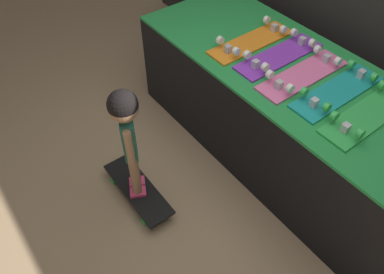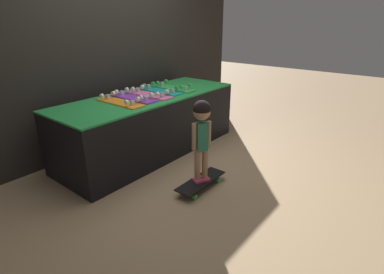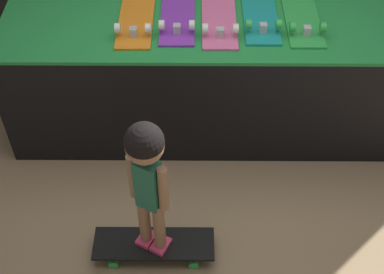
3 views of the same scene
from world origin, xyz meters
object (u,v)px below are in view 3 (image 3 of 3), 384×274
object	(u,v)px
child	(147,168)
skateboard_on_floor	(154,245)
skateboard_teal_on_rack	(259,9)
skateboard_pink_on_rack	(219,13)
skateboard_orange_on_rack	(137,12)
skateboard_purple_on_rack	(178,10)
skateboard_green_on_rack	(301,11)

from	to	relation	value
child	skateboard_on_floor	bearing A→B (deg)	-89.35
skateboard_teal_on_rack	skateboard_on_floor	size ratio (longest dim) A/B	1.05
skateboard_pink_on_rack	skateboard_teal_on_rack	world-z (taller)	same
skateboard_orange_on_rack	skateboard_teal_on_rack	size ratio (longest dim) A/B	1.00
skateboard_orange_on_rack	skateboard_pink_on_rack	bearing A→B (deg)	-0.12
skateboard_teal_on_rack	skateboard_on_floor	bearing A→B (deg)	-117.29
skateboard_teal_on_rack	child	distance (m)	1.27
skateboard_on_floor	skateboard_orange_on_rack	bearing A→B (deg)	96.38
skateboard_pink_on_rack	skateboard_teal_on_rack	size ratio (longest dim) A/B	1.00
skateboard_orange_on_rack	skateboard_on_floor	world-z (taller)	skateboard_orange_on_rack
skateboard_pink_on_rack	child	distance (m)	1.14
skateboard_purple_on_rack	skateboard_green_on_rack	xyz separation A→B (m)	(0.70, -0.01, 0.00)
skateboard_on_floor	skateboard_teal_on_rack	bearing A→B (deg)	62.71
skateboard_pink_on_rack	child	size ratio (longest dim) A/B	0.77
skateboard_pink_on_rack	skateboard_green_on_rack	distance (m)	0.47
skateboard_orange_on_rack	skateboard_pink_on_rack	distance (m)	0.47
skateboard_green_on_rack	skateboard_orange_on_rack	bearing A→B (deg)	-178.96
skateboard_green_on_rack	child	world-z (taller)	child
skateboard_pink_on_rack	skateboard_on_floor	xyz separation A→B (m)	(-0.35, -1.08, -0.71)
skateboard_purple_on_rack	skateboard_green_on_rack	bearing A→B (deg)	-1.06
skateboard_orange_on_rack	skateboard_green_on_rack	xyz separation A→B (m)	(0.93, 0.02, 0.00)
skateboard_purple_on_rack	skateboard_on_floor	xyz separation A→B (m)	(-0.11, -1.11, -0.71)
child	skateboard_green_on_rack	bearing A→B (deg)	80.72
skateboard_orange_on_rack	skateboard_purple_on_rack	xyz separation A→B (m)	(0.23, 0.03, 0.00)
skateboard_purple_on_rack	skateboard_on_floor	size ratio (longest dim) A/B	1.05
skateboard_teal_on_rack	skateboard_on_floor	world-z (taller)	skateboard_teal_on_rack
skateboard_orange_on_rack	skateboard_pink_on_rack	world-z (taller)	same
skateboard_purple_on_rack	skateboard_pink_on_rack	distance (m)	0.24
skateboard_pink_on_rack	skateboard_on_floor	bearing A→B (deg)	-107.75
skateboard_pink_on_rack	skateboard_on_floor	size ratio (longest dim) A/B	1.05
skateboard_on_floor	child	xyz separation A→B (m)	(0.00, 0.00, 0.62)
skateboard_on_floor	child	world-z (taller)	child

